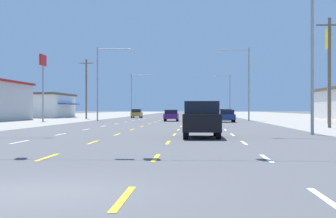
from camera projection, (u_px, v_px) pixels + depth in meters
ground_plane at (174, 120)px, 75.58m from camera, size 572.00×572.00×0.00m
lot_apron_left at (7, 120)px, 76.86m from camera, size 28.00×440.00×0.01m
lane_markings at (181, 116)px, 114.02m from camera, size 10.64×227.60×0.01m
signal_span_wire at (117, 3)px, 20.00m from camera, size 26.20×0.53×9.27m
suv_inner_right_nearest at (202, 119)px, 28.36m from camera, size 1.98×4.90×1.98m
sedan_far_right_near at (227, 116)px, 61.74m from camera, size 1.80×4.50×1.46m
sedan_center_turn_mid at (171, 115)px, 66.54m from camera, size 1.80×4.50×1.46m
hatchback_far_right_midfar at (225, 115)px, 72.43m from camera, size 1.72×3.90×1.54m
hatchback_far_left_far at (137, 113)px, 90.69m from camera, size 1.72×3.90×1.54m
sedan_far_right_farther at (216, 113)px, 107.42m from camera, size 1.80×4.50×1.46m
storefront_left_row_2 at (43, 105)px, 95.10m from camera, size 10.27×16.22×4.39m
pole_sign_left_row_2 at (43, 70)px, 66.70m from camera, size 0.24×2.45×8.54m
pole_sign_right_row_1 at (328, 52)px, 54.97m from camera, size 0.24×1.94×10.12m
streetlight_right_row_0 at (304, 47)px, 31.72m from camera, size 4.62×0.26×9.07m
streetlight_left_row_1 at (101, 77)px, 70.03m from camera, size 4.96×0.26×9.89m
streetlight_right_row_1 at (246, 78)px, 69.03m from camera, size 4.23×0.26×9.69m
streetlight_left_row_2 at (134, 91)px, 107.34m from camera, size 4.70×0.26×8.79m
streetlight_right_row_2 at (228, 92)px, 106.34m from camera, size 3.57×0.26×8.58m
utility_pole_right_row_0 at (330, 70)px, 43.12m from camera, size 2.20×0.26×9.14m
utility_pole_left_row_1 at (86, 88)px, 82.42m from camera, size 2.20×0.26×9.44m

